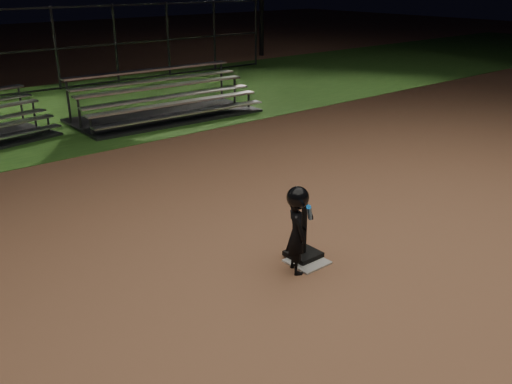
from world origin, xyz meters
name	(u,v)px	position (x,y,z in m)	size (l,w,h in m)	color
ground	(307,263)	(0.00, 0.00, 0.00)	(80.00, 80.00, 0.00)	#A96E4C
grass_strip	(30,116)	(0.00, 10.00, 0.01)	(60.00, 8.00, 0.01)	#2E5C1D
home_plate	(307,262)	(0.00, 0.00, 0.01)	(0.45, 0.45, 0.02)	beige
batting_tee	(303,245)	(0.05, 0.12, 0.18)	(0.38, 0.38, 0.83)	black
child_batter	(297,227)	(-0.25, -0.06, 0.58)	(0.47, 0.57, 1.10)	black
bleacher_right	(165,108)	(2.64, 7.74, 0.23)	(4.65, 2.39, 1.12)	silver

